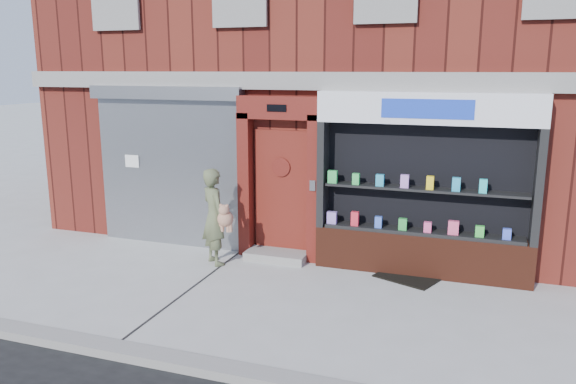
% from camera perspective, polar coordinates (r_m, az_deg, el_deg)
% --- Properties ---
extents(ground, '(80.00, 80.00, 0.00)m').
position_cam_1_polar(ground, '(8.42, -0.30, -11.04)').
color(ground, '#9E9E99').
rests_on(ground, ground).
extents(curb, '(60.00, 0.30, 0.12)m').
position_cam_1_polar(curb, '(6.62, -6.76, -17.52)').
color(curb, gray).
rests_on(curb, ground).
extents(building, '(12.00, 8.16, 8.00)m').
position_cam_1_polar(building, '(13.54, 8.39, 15.04)').
color(building, '#501812').
rests_on(building, ground).
extents(shutter_bay, '(3.10, 0.30, 3.04)m').
position_cam_1_polar(shutter_bay, '(10.89, -11.96, 3.52)').
color(shutter_bay, gray).
rests_on(shutter_bay, ground).
extents(red_door_bay, '(1.52, 0.58, 2.90)m').
position_cam_1_polar(red_door_bay, '(9.91, -0.85, 1.40)').
color(red_door_bay, '#54130E').
rests_on(red_door_bay, ground).
extents(pharmacy_bay, '(3.50, 0.41, 3.00)m').
position_cam_1_polar(pharmacy_bay, '(9.35, 13.59, -0.16)').
color(pharmacy_bay, '#512013').
rests_on(pharmacy_bay, ground).
extents(woman, '(0.78, 0.71, 1.70)m').
position_cam_1_polar(woman, '(9.79, -7.43, -2.50)').
color(woman, '#58603F').
rests_on(woman, ground).
extents(doormat, '(1.13, 0.98, 0.02)m').
position_cam_1_polar(doormat, '(9.50, 12.05, -8.46)').
color(doormat, black).
rests_on(doormat, ground).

